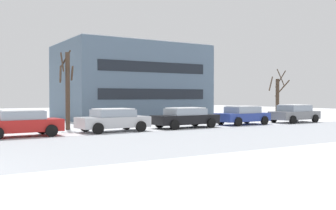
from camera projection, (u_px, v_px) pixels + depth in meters
name	position (u px, v px, depth m)	size (l,w,h in m)	color
parked_car_red	(21.00, 123.00, 20.20)	(4.13, 2.07, 1.41)	red
parked_car_silver	(113.00, 120.00, 23.10)	(4.27, 2.21, 1.39)	silver
parked_car_black	(185.00, 117.00, 25.92)	(4.63, 2.11, 1.37)	black
parked_car_blue	(243.00, 115.00, 28.83)	(4.17, 2.16, 1.40)	#283D93
parked_car_gray	(294.00, 113.00, 31.29)	(4.30, 2.20, 1.46)	slate
tree_far_mid	(67.00, 88.00, 24.44)	(1.01, 0.99, 5.09)	#423326
tree_far_right	(278.00, 97.00, 35.33)	(1.78, 1.59, 4.59)	#423326
building_far_right	(130.00, 82.00, 37.18)	(12.96, 9.46, 7.03)	slate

